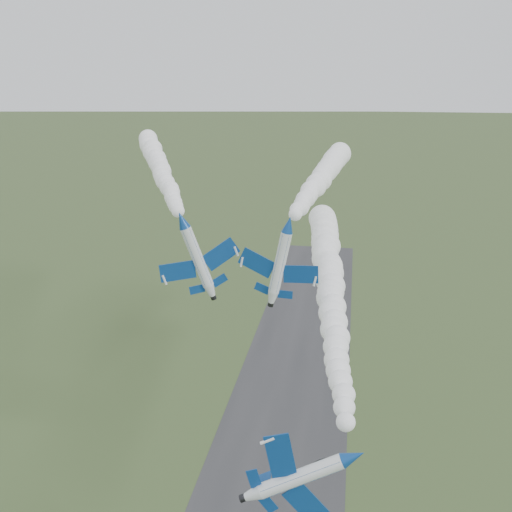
{
  "coord_description": "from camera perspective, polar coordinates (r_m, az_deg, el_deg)",
  "views": [
    {
      "loc": [
        10.56,
        -50.81,
        63.55
      ],
      "look_at": [
        -0.44,
        13.52,
        42.61
      ],
      "focal_mm": 40.0,
      "sensor_mm": 36.0,
      "label": 1
    }
  ],
  "objects": [
    {
      "name": "jet_pair_right",
      "position": [
        70.55,
        3.28,
        3.16
      ],
      "size": [
        10.14,
        12.4,
        3.5
      ],
      "rotation": [
        0.0,
        0.2,
        -0.04
      ],
      "color": "white"
    },
    {
      "name": "smoke_trail_jet_pair_right",
      "position": [
        101.69,
        6.7,
        7.91
      ],
      "size": [
        7.06,
        58.54,
        4.82
      ],
      "primitive_type": null,
      "rotation": [
        0.0,
        0.0,
        -0.04
      ],
      "color": "white"
    },
    {
      "name": "runway",
      "position": [
        103.34,
        1.9,
        -20.16
      ],
      "size": [
        24.0,
        260.0,
        0.04
      ],
      "primitive_type": "cube",
      "color": "#2F2F31",
      "rests_on": "ground"
    },
    {
      "name": "jet_pair_left",
      "position": [
        72.38,
        -7.41,
        3.6
      ],
      "size": [
        10.21,
        12.4,
        4.22
      ],
      "rotation": [
        0.0,
        -0.33,
        0.38
      ],
      "color": "white"
    },
    {
      "name": "jet_lead",
      "position": [
        51.08,
        9.76,
        -19.23
      ],
      "size": [
        4.45,
        11.56,
        8.65
      ],
      "rotation": [
        0.0,
        1.13,
        0.15
      ],
      "color": "white"
    },
    {
      "name": "smoke_trail_jet_pair_left",
      "position": [
        111.54,
        -9.72,
        8.95
      ],
      "size": [
        31.44,
        70.08,
        4.59
      ],
      "primitive_type": null,
      "rotation": [
        0.0,
        0.0,
        0.38
      ],
      "color": "white"
    },
    {
      "name": "smoke_trail_jet_lead",
      "position": [
        83.21,
        7.37,
        -2.62
      ],
      "size": [
        15.3,
        69.63,
        5.29
      ],
      "primitive_type": null,
      "rotation": [
        0.0,
        0.0,
        0.15
      ],
      "color": "white"
    }
  ]
}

